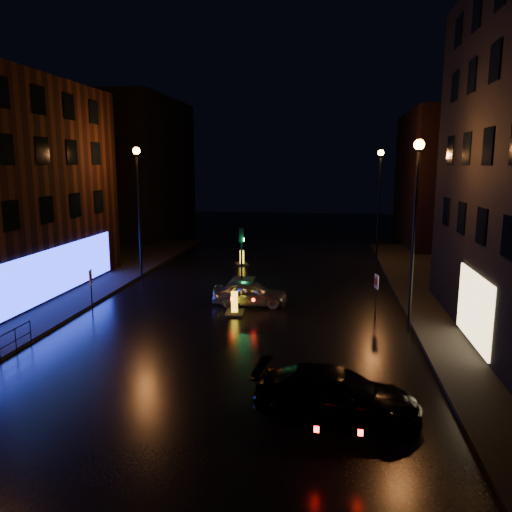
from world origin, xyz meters
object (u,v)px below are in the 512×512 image
object	(u,v)px
bollard_far	(242,262)
road_sign_right	(376,285)
traffic_signal	(242,274)
dark_sedan	(337,394)
silver_hatchback	(250,293)
bollard_near	(235,309)
road_sign_left	(91,281)

from	to	relation	value
bollard_far	road_sign_right	size ratio (longest dim) A/B	0.68
traffic_signal	dark_sedan	bearing A→B (deg)	-70.86
silver_hatchback	bollard_far	xyz separation A→B (m)	(-2.27, 10.54, -0.43)
traffic_signal	bollard_near	size ratio (longest dim) A/B	2.52
traffic_signal	road_sign_right	distance (m)	9.86
traffic_signal	bollard_far	size ratio (longest dim) A/B	2.43
traffic_signal	silver_hatchback	world-z (taller)	traffic_signal
bollard_far	road_sign_right	bearing A→B (deg)	-74.17
road_sign_left	dark_sedan	bearing A→B (deg)	-52.98
road_sign_left	road_sign_right	world-z (taller)	road_sign_left
silver_hatchback	road_sign_left	bearing A→B (deg)	107.95
dark_sedan	road_sign_left	size ratio (longest dim) A/B	2.19
silver_hatchback	dark_sedan	size ratio (longest dim) A/B	0.80
bollard_near	bollard_far	bearing A→B (deg)	93.64
bollard_far	road_sign_right	world-z (taller)	road_sign_right
road_sign_left	road_sign_right	xyz separation A→B (m)	(13.90, 1.62, -0.11)
road_sign_left	road_sign_right	distance (m)	13.99
bollard_near	bollard_far	xyz separation A→B (m)	(-1.75, 12.22, -0.02)
road_sign_left	road_sign_right	bearing A→B (deg)	-10.25
dark_sedan	road_sign_left	xyz separation A→B (m)	(-11.88, 8.65, 0.96)
bollard_near	road_sign_left	world-z (taller)	road_sign_left
traffic_signal	road_sign_right	bearing A→B (deg)	-38.30
silver_hatchback	dark_sedan	bearing A→B (deg)	-160.54
traffic_signal	dark_sedan	xyz separation A→B (m)	(5.67, -16.35, 0.21)
traffic_signal	dark_sedan	size ratio (longest dim) A/B	0.71
silver_hatchback	road_sign_left	distance (m)	8.05
silver_hatchback	dark_sedan	distance (m)	12.12
silver_hatchback	bollard_near	xyz separation A→B (m)	(-0.52, -1.67, -0.41)
silver_hatchback	bollard_far	bearing A→B (deg)	10.60
dark_sedan	bollard_near	distance (m)	10.81
road_sign_left	silver_hatchback	bearing A→B (deg)	2.60
silver_hatchback	road_sign_right	distance (m)	6.52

